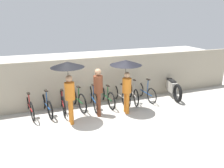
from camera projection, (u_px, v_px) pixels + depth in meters
ground_plane at (106, 126)px, 7.05m from camera, size 30.00×30.00×0.00m
back_wall at (89, 81)px, 8.61m from camera, size 13.87×0.12×1.86m
parked_bicycle_0 at (29, 105)px, 7.71m from camera, size 0.47×1.77×1.09m
parked_bicycle_1 at (46, 104)px, 7.85m from camera, size 0.48×1.68×1.09m
parked_bicycle_2 at (62, 101)px, 8.05m from camera, size 0.44×1.76×1.10m
parked_bicycle_3 at (77, 99)px, 8.26m from camera, size 0.48×1.68×1.00m
parked_bicycle_4 at (93, 98)px, 8.38m from camera, size 0.44×1.80×1.09m
parked_bicycle_5 at (106, 96)px, 8.64m from camera, size 0.44×1.73×1.09m
parked_bicycle_6 at (120, 95)px, 8.79m from camera, size 0.44×1.70×1.10m
parked_bicycle_7 at (133, 93)px, 8.98m from camera, size 0.50×1.69×1.05m
parked_bicycle_8 at (145, 92)px, 9.16m from camera, size 0.44×1.61×0.97m
pedestrian_leading at (68, 75)px, 6.84m from camera, size 1.06×1.06×2.05m
pedestrian_center at (98, 89)px, 7.50m from camera, size 0.32×0.32×1.71m
pedestrian_trailing at (126, 70)px, 7.64m from camera, size 1.13×1.13×1.94m
motorcycle at (171, 87)px, 9.57m from camera, size 0.78×2.15×0.94m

